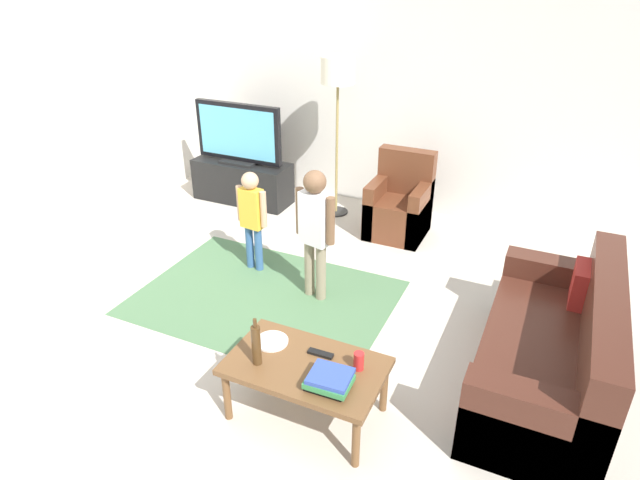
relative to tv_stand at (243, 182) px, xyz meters
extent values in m
plane|color=beige|center=(1.84, -2.30, -0.24)|extent=(7.80, 7.80, 0.00)
cube|color=silver|center=(1.84, 0.70, 1.11)|extent=(6.00, 0.12, 2.70)
cube|color=#4C724C|center=(1.33, -1.79, -0.24)|extent=(2.20, 1.60, 0.01)
cube|color=black|center=(0.00, 0.00, 0.01)|extent=(1.20, 0.44, 0.50)
cube|color=black|center=(0.00, -0.05, -0.14)|extent=(1.10, 0.32, 0.03)
cube|color=black|center=(0.00, -0.02, 0.27)|extent=(0.44, 0.28, 0.03)
cube|color=black|center=(0.00, -0.02, 0.63)|extent=(1.10, 0.07, 0.68)
cube|color=#59B2D8|center=(0.00, -0.06, 0.63)|extent=(1.00, 0.01, 0.58)
cube|color=#472319|center=(3.64, -1.94, -0.03)|extent=(0.80, 1.80, 0.42)
cube|color=#472319|center=(3.94, -1.94, 0.19)|extent=(0.20, 1.80, 0.86)
cube|color=#472319|center=(3.64, -2.74, 0.06)|extent=(0.80, 0.20, 0.60)
cube|color=#472319|center=(3.64, -1.14, 0.06)|extent=(0.80, 0.20, 0.60)
cube|color=#B22823|center=(3.79, -1.39, 0.32)|extent=(0.10, 0.32, 0.32)
cube|color=brown|center=(2.01, -0.10, -0.03)|extent=(0.60, 0.60, 0.42)
cube|color=brown|center=(2.01, 0.12, 0.21)|extent=(0.60, 0.16, 0.90)
cube|color=brown|center=(1.77, -0.10, 0.06)|extent=(0.12, 0.60, 0.60)
cube|color=brown|center=(2.25, -0.10, 0.06)|extent=(0.12, 0.60, 0.60)
cylinder|color=#262626|center=(1.18, 0.15, -0.23)|extent=(0.28, 0.28, 0.02)
cylinder|color=#99844C|center=(1.18, 0.15, 0.52)|extent=(0.03, 0.03, 1.50)
cylinder|color=silver|center=(1.18, 0.15, 1.40)|extent=(0.36, 0.36, 0.28)
cylinder|color=#33598C|center=(0.93, -1.36, -0.02)|extent=(0.07, 0.07, 0.45)
cylinder|color=#33598C|center=(1.04, -1.37, -0.02)|extent=(0.07, 0.07, 0.45)
cube|color=gold|center=(0.99, -1.37, 0.39)|extent=(0.22, 0.14, 0.38)
sphere|color=tan|center=(0.99, -1.37, 0.66)|extent=(0.16, 0.16, 0.16)
cylinder|color=tan|center=(0.85, -1.35, 0.41)|extent=(0.06, 0.06, 0.34)
cylinder|color=tan|center=(1.12, -1.38, 0.41)|extent=(0.06, 0.06, 0.34)
cylinder|color=gray|center=(1.67, -1.55, 0.02)|extent=(0.09, 0.09, 0.54)
cylinder|color=gray|center=(1.79, -1.58, 0.02)|extent=(0.09, 0.09, 0.54)
cube|color=white|center=(1.73, -1.56, 0.52)|extent=(0.28, 0.20, 0.46)
sphere|color=brown|center=(1.73, -1.56, 0.85)|extent=(0.19, 0.19, 0.19)
cylinder|color=brown|center=(1.57, -1.53, 0.54)|extent=(0.07, 0.07, 0.41)
cylinder|color=brown|center=(1.89, -1.60, 0.54)|extent=(0.07, 0.07, 0.41)
cube|color=brown|center=(2.28, -2.87, 0.16)|extent=(1.00, 0.60, 0.04)
cylinder|color=brown|center=(1.83, -3.12, -0.05)|extent=(0.05, 0.05, 0.38)
cylinder|color=brown|center=(2.73, -3.12, -0.05)|extent=(0.05, 0.05, 0.38)
cylinder|color=brown|center=(1.83, -2.62, -0.05)|extent=(0.05, 0.05, 0.38)
cylinder|color=brown|center=(2.73, -2.62, -0.05)|extent=(0.05, 0.05, 0.38)
cube|color=black|center=(2.49, -3.00, 0.19)|extent=(0.25, 0.18, 0.03)
cube|color=#388C4C|center=(2.51, -3.00, 0.22)|extent=(0.27, 0.21, 0.04)
cube|color=#334CA5|center=(2.51, -2.99, 0.26)|extent=(0.26, 0.23, 0.03)
cylinder|color=#4C3319|center=(2.00, -2.99, 0.31)|extent=(0.06, 0.06, 0.28)
cylinder|color=#4C3319|center=(2.00, -2.99, 0.48)|extent=(0.02, 0.02, 0.06)
cube|color=black|center=(2.33, -2.75, 0.19)|extent=(0.17, 0.05, 0.02)
cylinder|color=red|center=(2.60, -2.77, 0.24)|extent=(0.07, 0.07, 0.12)
cylinder|color=white|center=(1.98, -2.77, 0.18)|extent=(0.22, 0.22, 0.02)
cube|color=silver|center=(2.00, -2.77, 0.19)|extent=(0.14, 0.07, 0.01)
camera|label=1|loc=(3.51, -5.29, 2.48)|focal=30.83mm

